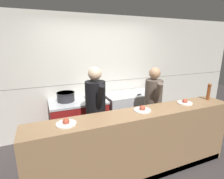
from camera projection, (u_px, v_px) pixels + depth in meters
ground_plane at (130, 167)px, 2.92m from camera, size 14.00×14.00×0.00m
wall_back_tiled at (99, 75)px, 3.98m from camera, size 8.00×0.06×2.60m
oven_range at (79, 121)px, 3.62m from camera, size 1.12×0.71×0.90m
prep_counter at (130, 112)px, 4.07m from camera, size 1.18×0.65×0.91m
pass_counter at (139, 145)px, 2.64m from camera, size 3.17×0.45×1.05m
stock_pot at (66, 97)px, 3.43m from camera, size 0.35×0.35×0.18m
sauce_pot at (92, 94)px, 3.59m from camera, size 0.30×0.30×0.18m
mixing_bowl_steel at (132, 91)px, 3.99m from camera, size 0.26×0.26×0.08m
chefs_knife at (142, 94)px, 3.88m from camera, size 0.33×0.15×0.02m
plated_dish_main at (66, 123)px, 2.12m from camera, size 0.25×0.25×0.09m
plated_dish_appetiser at (142, 109)px, 2.55m from camera, size 0.25×0.25×0.09m
plated_dish_dessert at (185, 102)px, 2.87m from camera, size 0.24×0.24×0.08m
pepper_mill at (209, 91)px, 3.03m from camera, size 0.06×0.06×0.29m
chef_head_cook at (96, 110)px, 2.95m from camera, size 0.35×0.72×1.65m
chef_sous at (153, 104)px, 3.32m from camera, size 0.40×0.69×1.59m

